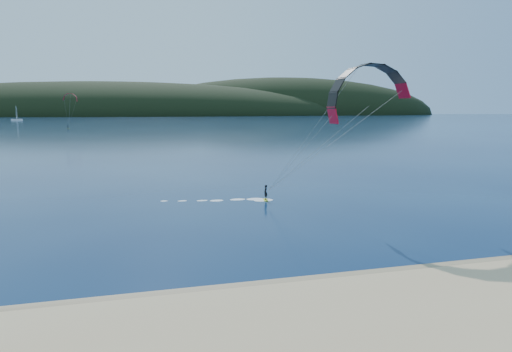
# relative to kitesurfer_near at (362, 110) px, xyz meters

# --- Properties ---
(wet_sand) EXTENTS (220.00, 2.50, 0.10)m
(wet_sand) POSITION_rel_kitesurfer_near_xyz_m (-16.77, -14.71, -8.92)
(wet_sand) COLOR #846B4C
(wet_sand) RESTS_ON ground
(headland) EXTENTS (1200.00, 310.00, 140.00)m
(headland) POSITION_rel_kitesurfer_near_xyz_m (-16.14, 726.07, -8.97)
(headland) COLOR black
(headland) RESTS_ON ground
(kitesurfer_near) EXTENTS (22.21, 9.31, 13.42)m
(kitesurfer_near) POSITION_rel_kitesurfer_near_xyz_m (0.00, 0.00, 0.00)
(kitesurfer_near) COLOR yellow
(kitesurfer_near) RESTS_ON ground
(kitesurfer_far) EXTENTS (6.88, 7.95, 15.67)m
(kitesurfer_far) POSITION_rel_kitesurfer_near_xyz_m (-54.89, 183.66, 4.62)
(kitesurfer_far) COLOR yellow
(kitesurfer_far) RESTS_ON ground
(sailboat) EXTENTS (9.44, 5.90, 13.16)m
(sailboat) POSITION_rel_kitesurfer_near_xyz_m (-131.45, 373.96, -8.00)
(sailboat) COLOR white
(sailboat) RESTS_ON ground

